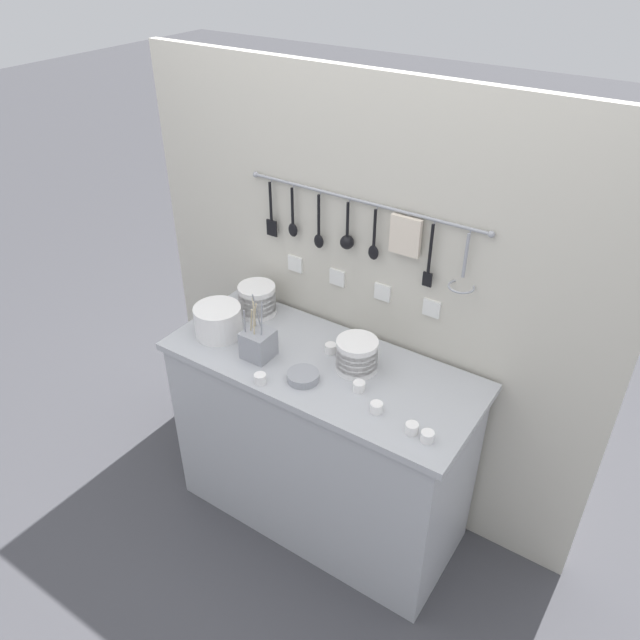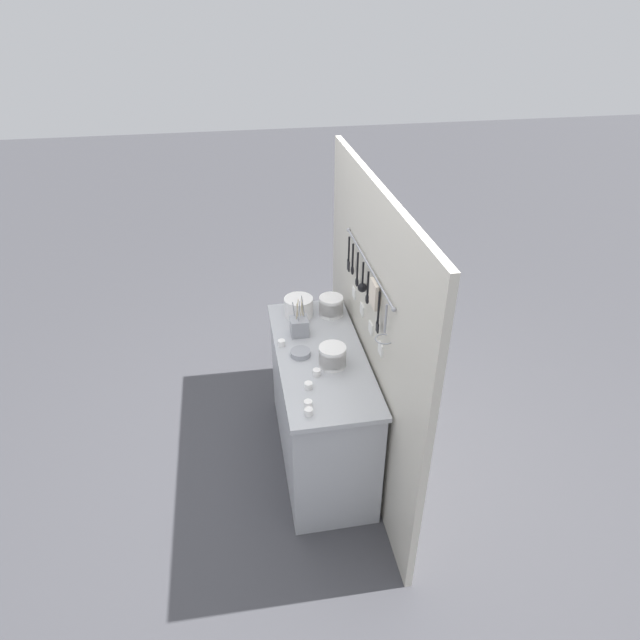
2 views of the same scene
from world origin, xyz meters
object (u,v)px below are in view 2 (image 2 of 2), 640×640
at_px(steel_mixing_bowl, 301,353).
at_px(cup_back_left, 309,412).
at_px(bowl_stack_back_corner, 332,356).
at_px(cup_centre, 333,348).
at_px(cup_front_left, 317,372).
at_px(cup_by_caddy, 308,404).
at_px(cup_edge_near, 282,343).
at_px(bowl_stack_short_front, 331,306).
at_px(cup_back_right, 310,303).
at_px(cup_front_right, 308,386).
at_px(cutlery_caddy, 299,326).
at_px(plate_stack, 299,307).

xyz_separation_m(steel_mixing_bowl, cup_back_left, (0.53, -0.03, 0.00)).
bearing_deg(bowl_stack_back_corner, steel_mixing_bowl, -127.23).
distance_m(cup_centre, cup_front_left, 0.26).
relative_size(cup_by_caddy, cup_edge_near, 1.00).
distance_m(bowl_stack_short_front, cup_centre, 0.43).
bearing_deg(steel_mixing_bowl, bowl_stack_short_front, 147.89).
height_order(bowl_stack_short_front, cup_back_right, bowl_stack_short_front).
bearing_deg(steel_mixing_bowl, cup_back_right, 165.45).
relative_size(cup_edge_near, cup_back_right, 1.00).
bearing_deg(cup_front_right, cup_edge_near, -167.20).
bearing_deg(cup_front_left, steel_mixing_bowl, -162.57).
bearing_deg(bowl_stack_short_front, cutlery_caddy, -50.78).
bearing_deg(bowl_stack_back_corner, cup_front_left, -54.89).
relative_size(cup_centre, cup_edge_near, 1.00).
relative_size(bowl_stack_short_front, cup_back_right, 3.54).
distance_m(plate_stack, cup_back_right, 0.15).
bearing_deg(cutlery_caddy, cup_back_left, -4.53).
bearing_deg(steel_mixing_bowl, cup_front_right, -0.18).
bearing_deg(cup_front_left, bowl_stack_short_front, 161.95).
xyz_separation_m(bowl_stack_back_corner, cup_edge_near, (-0.26, -0.27, -0.05)).
bearing_deg(cutlery_caddy, steel_mixing_bowl, -6.65).
bearing_deg(steel_mixing_bowl, cup_centre, 93.09).
xyz_separation_m(cutlery_caddy, cup_back_right, (-0.35, 0.12, -0.04)).
bearing_deg(cup_front_left, cup_centre, 146.88).
height_order(cup_back_left, cup_front_right, same).
xyz_separation_m(plate_stack, cup_back_right, (-0.11, 0.09, -0.05)).
relative_size(steel_mixing_bowl, cutlery_caddy, 0.46).
distance_m(bowl_stack_back_corner, cup_back_left, 0.45).
height_order(cup_back_left, cup_back_right, same).
bearing_deg(cup_centre, cup_back_right, -174.43).
relative_size(steel_mixing_bowl, cup_back_left, 2.67).
bearing_deg(cup_centre, cup_edge_near, -110.59).
relative_size(plate_stack, steel_mixing_bowl, 1.60).
height_order(cup_by_caddy, cup_front_left, same).
distance_m(steel_mixing_bowl, cup_front_left, 0.22).
bearing_deg(cup_by_caddy, cutlery_caddy, 175.60).
bearing_deg(cup_back_right, cup_by_caddy, -9.60).
xyz_separation_m(plate_stack, cup_by_caddy, (0.94, -0.08, -0.05)).
distance_m(cup_front_left, cup_back_right, 0.79).
xyz_separation_m(cup_by_caddy, cup_front_left, (-0.26, 0.09, 0.00)).
distance_m(cup_by_caddy, cup_back_right, 1.07).
bearing_deg(cup_back_left, cup_front_right, 171.41).
bearing_deg(cup_back_left, steel_mixing_bowl, 176.41).
relative_size(cup_back_left, cup_back_right, 1.00).
relative_size(cup_centre, cup_front_left, 1.00).
height_order(plate_stack, cup_back_left, plate_stack).
xyz_separation_m(plate_stack, cup_front_left, (0.68, 0.01, -0.05)).
xyz_separation_m(cutlery_caddy, cup_front_right, (0.55, -0.03, -0.04)).
relative_size(bowl_stack_back_corner, cup_centre, 3.51).
height_order(bowl_stack_short_front, cup_front_left, bowl_stack_short_front).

